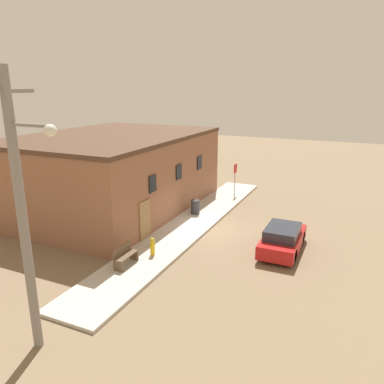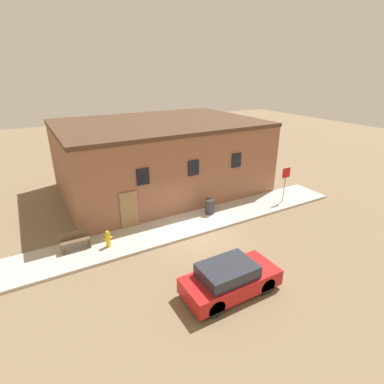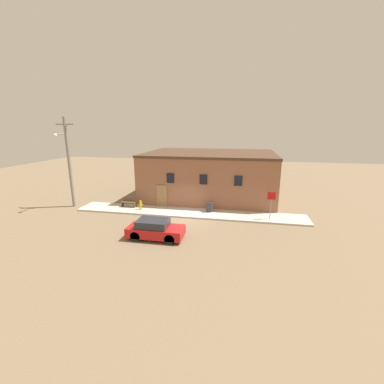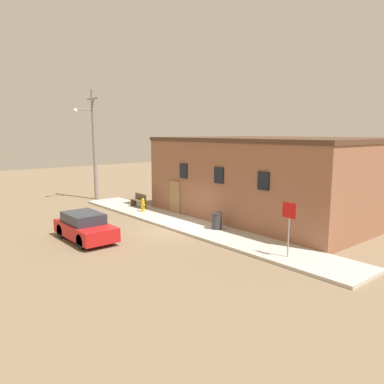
{
  "view_description": "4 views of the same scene",
  "coord_description": "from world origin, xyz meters",
  "px_view_note": "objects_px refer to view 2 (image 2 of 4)",
  "views": [
    {
      "loc": [
        -18.47,
        -7.34,
        7.89
      ],
      "look_at": [
        0.35,
        1.28,
        2.0
      ],
      "focal_mm": 35.0,
      "sensor_mm": 36.0,
      "label": 1
    },
    {
      "loc": [
        -7.12,
        -11.77,
        8.19
      ],
      "look_at": [
        0.35,
        1.28,
        2.0
      ],
      "focal_mm": 28.0,
      "sensor_mm": 36.0,
      "label": 2
    },
    {
      "loc": [
        4.53,
        -20.02,
        7.5
      ],
      "look_at": [
        0.35,
        1.28,
        2.0
      ],
      "focal_mm": 24.0,
      "sensor_mm": 36.0,
      "label": 3
    },
    {
      "loc": [
        15.83,
        -11.72,
        5.24
      ],
      "look_at": [
        0.35,
        1.28,
        2.0
      ],
      "focal_mm": 35.0,
      "sensor_mm": 36.0,
      "label": 4
    }
  ],
  "objects_px": {
    "trash_bin": "(210,207)",
    "parked_car": "(230,279)",
    "stop_sign": "(286,178)",
    "fire_hydrant": "(108,239)",
    "bench": "(75,241)"
  },
  "relations": [
    {
      "from": "stop_sign",
      "to": "trash_bin",
      "type": "distance_m",
      "value": 5.35
    },
    {
      "from": "fire_hydrant",
      "to": "bench",
      "type": "bearing_deg",
      "value": 157.64
    },
    {
      "from": "bench",
      "to": "parked_car",
      "type": "relative_size",
      "value": 0.35
    },
    {
      "from": "trash_bin",
      "to": "parked_car",
      "type": "height_order",
      "value": "parked_car"
    },
    {
      "from": "stop_sign",
      "to": "bench",
      "type": "xyz_separation_m",
      "value": [
        -12.85,
        0.87,
        -1.15
      ]
    },
    {
      "from": "trash_bin",
      "to": "parked_car",
      "type": "relative_size",
      "value": 0.23
    },
    {
      "from": "bench",
      "to": "fire_hydrant",
      "type": "bearing_deg",
      "value": -22.36
    },
    {
      "from": "fire_hydrant",
      "to": "trash_bin",
      "type": "distance_m",
      "value": 6.31
    },
    {
      "from": "bench",
      "to": "stop_sign",
      "type": "bearing_deg",
      "value": -3.87
    },
    {
      "from": "bench",
      "to": "trash_bin",
      "type": "distance_m",
      "value": 7.7
    },
    {
      "from": "parked_car",
      "to": "stop_sign",
      "type": "bearing_deg",
      "value": 32.37
    },
    {
      "from": "trash_bin",
      "to": "parked_car",
      "type": "distance_m",
      "value": 6.75
    },
    {
      "from": "trash_bin",
      "to": "parked_car",
      "type": "bearing_deg",
      "value": -116.39
    },
    {
      "from": "stop_sign",
      "to": "trash_bin",
      "type": "xyz_separation_m",
      "value": [
        -5.15,
        0.88,
        -1.15
      ]
    },
    {
      "from": "fire_hydrant",
      "to": "stop_sign",
      "type": "bearing_deg",
      "value": -1.43
    }
  ]
}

